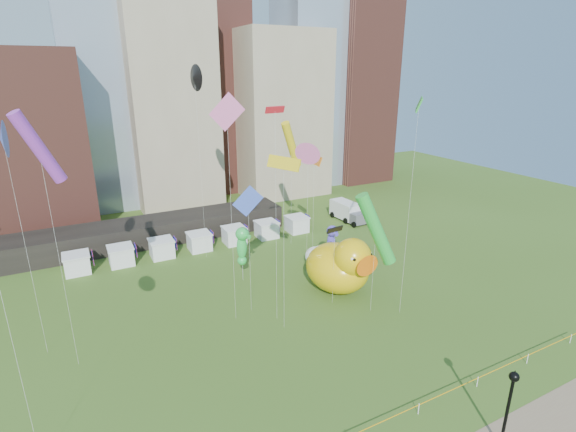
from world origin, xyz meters
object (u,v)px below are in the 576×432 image
lamppost (509,402)px  box_truck (347,211)px  small_duck (317,256)px  seahorse_green (242,243)px  big_duck (340,265)px  seahorse_purple (332,239)px

lamppost → box_truck: size_ratio=0.85×
small_duck → seahorse_green: size_ratio=0.64×
big_duck → seahorse_purple: 5.81m
big_duck → lamppost: bearing=-102.6°
big_duck → lamppost: size_ratio=1.54×
seahorse_purple → lamppost: bearing=-97.3°
seahorse_green → lamppost: size_ratio=1.10×
lamppost → box_truck: lamppost is taller
lamppost → box_truck: (17.07, 41.39, -2.13)m
big_duck → box_truck: (14.56, 19.26, -1.62)m
small_duck → box_truck: bearing=54.5°
seahorse_purple → small_duck: bearing=128.9°
big_duck → seahorse_purple: big_duck is taller
small_duck → seahorse_green: bearing=-172.6°
seahorse_green → seahorse_purple: size_ratio=1.17×
small_duck → seahorse_purple: bearing=-42.6°
seahorse_purple → lamppost: 27.83m
seahorse_green → box_truck: (22.92, 11.90, -3.15)m
seahorse_green → box_truck: 26.02m
small_duck → lamppost: size_ratio=0.70×
big_duck → small_duck: (1.25, 6.72, -1.74)m
small_duck → lamppost: bearing=-86.2°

